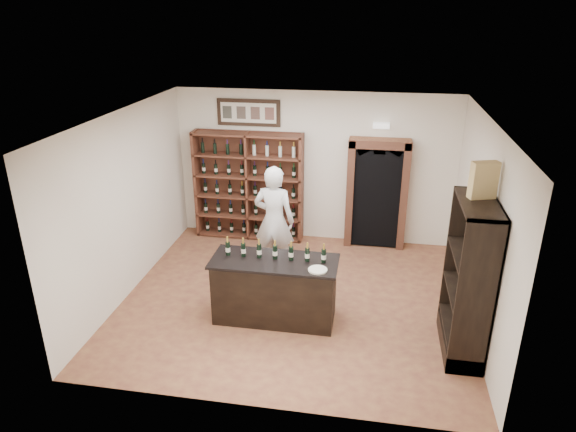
# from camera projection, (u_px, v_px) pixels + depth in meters

# --- Properties ---
(floor) EXTENTS (5.50, 5.50, 0.00)m
(floor) POSITION_uv_depth(u_px,v_px,m) (294.00, 299.00, 8.45)
(floor) COLOR #95653B
(floor) RESTS_ON ground
(ceiling) EXTENTS (5.50, 5.50, 0.00)m
(ceiling) POSITION_uv_depth(u_px,v_px,m) (295.00, 117.00, 7.30)
(ceiling) COLOR white
(ceiling) RESTS_ON wall_back
(wall_back) EXTENTS (5.50, 0.04, 3.00)m
(wall_back) POSITION_uv_depth(u_px,v_px,m) (314.00, 167.00, 10.15)
(wall_back) COLOR silver
(wall_back) RESTS_ON ground
(wall_left) EXTENTS (0.04, 5.00, 3.00)m
(wall_left) POSITION_uv_depth(u_px,v_px,m) (127.00, 204.00, 8.31)
(wall_left) COLOR silver
(wall_left) RESTS_ON ground
(wall_right) EXTENTS (0.04, 5.00, 3.00)m
(wall_right) POSITION_uv_depth(u_px,v_px,m) (481.00, 227.00, 7.44)
(wall_right) COLOR silver
(wall_right) RESTS_ON ground
(wine_shelf) EXTENTS (2.20, 0.38, 2.20)m
(wine_shelf) POSITION_uv_depth(u_px,v_px,m) (249.00, 186.00, 10.36)
(wine_shelf) COLOR #5B2F1F
(wine_shelf) RESTS_ON ground
(framed_picture) EXTENTS (1.25, 0.04, 0.52)m
(framed_picture) POSITION_uv_depth(u_px,v_px,m) (249.00, 113.00, 9.93)
(framed_picture) COLOR black
(framed_picture) RESTS_ON wall_back
(arched_doorway) EXTENTS (1.17, 0.35, 2.17)m
(arched_doorway) POSITION_uv_depth(u_px,v_px,m) (377.00, 191.00, 9.94)
(arched_doorway) COLOR black
(arched_doorway) RESTS_ON ground
(emergency_light) EXTENTS (0.30, 0.10, 0.10)m
(emergency_light) POSITION_uv_depth(u_px,v_px,m) (381.00, 126.00, 9.54)
(emergency_light) COLOR white
(emergency_light) RESTS_ON wall_back
(tasting_counter) EXTENTS (1.88, 0.78, 1.00)m
(tasting_counter) POSITION_uv_depth(u_px,v_px,m) (275.00, 290.00, 7.74)
(tasting_counter) COLOR black
(tasting_counter) RESTS_ON ground
(counter_bottle_0) EXTENTS (0.07, 0.07, 0.30)m
(counter_bottle_0) POSITION_uv_depth(u_px,v_px,m) (228.00, 248.00, 7.67)
(counter_bottle_0) COLOR black
(counter_bottle_0) RESTS_ON tasting_counter
(counter_bottle_1) EXTENTS (0.07, 0.07, 0.30)m
(counter_bottle_1) POSITION_uv_depth(u_px,v_px,m) (243.00, 250.00, 7.63)
(counter_bottle_1) COLOR black
(counter_bottle_1) RESTS_ON tasting_counter
(counter_bottle_2) EXTENTS (0.07, 0.07, 0.30)m
(counter_bottle_2) POSITION_uv_depth(u_px,v_px,m) (259.00, 251.00, 7.60)
(counter_bottle_2) COLOR black
(counter_bottle_2) RESTS_ON tasting_counter
(counter_bottle_3) EXTENTS (0.07, 0.07, 0.30)m
(counter_bottle_3) POSITION_uv_depth(u_px,v_px,m) (275.00, 252.00, 7.56)
(counter_bottle_3) COLOR black
(counter_bottle_3) RESTS_ON tasting_counter
(counter_bottle_4) EXTENTS (0.07, 0.07, 0.30)m
(counter_bottle_4) POSITION_uv_depth(u_px,v_px,m) (291.00, 253.00, 7.52)
(counter_bottle_4) COLOR black
(counter_bottle_4) RESTS_ON tasting_counter
(counter_bottle_5) EXTENTS (0.07, 0.07, 0.30)m
(counter_bottle_5) POSITION_uv_depth(u_px,v_px,m) (307.00, 254.00, 7.48)
(counter_bottle_5) COLOR black
(counter_bottle_5) RESTS_ON tasting_counter
(counter_bottle_6) EXTENTS (0.07, 0.07, 0.30)m
(counter_bottle_6) POSITION_uv_depth(u_px,v_px,m) (324.00, 256.00, 7.44)
(counter_bottle_6) COLOR black
(counter_bottle_6) RESTS_ON tasting_counter
(side_cabinet) EXTENTS (0.48, 1.20, 2.20)m
(side_cabinet) POSITION_uv_depth(u_px,v_px,m) (467.00, 302.00, 6.94)
(side_cabinet) COLOR black
(side_cabinet) RESTS_ON ground
(shopkeeper) EXTENTS (0.77, 0.55, 1.98)m
(shopkeeper) POSITION_uv_depth(u_px,v_px,m) (274.00, 221.00, 8.96)
(shopkeeper) COLOR silver
(shopkeeper) RESTS_ON ground
(plate) EXTENTS (0.27, 0.27, 0.02)m
(plate) POSITION_uv_depth(u_px,v_px,m) (318.00, 270.00, 7.25)
(plate) COLOR beige
(plate) RESTS_ON tasting_counter
(wine_crate) EXTENTS (0.36, 0.24, 0.48)m
(wine_crate) POSITION_uv_depth(u_px,v_px,m) (484.00, 180.00, 6.45)
(wine_crate) COLOR tan
(wine_crate) RESTS_ON side_cabinet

